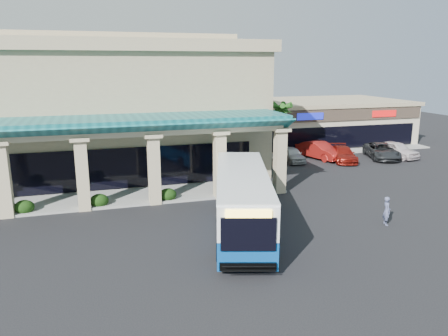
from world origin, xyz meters
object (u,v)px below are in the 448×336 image
object	(u,v)px
pedestrian	(387,211)
car_white	(319,150)
transit_bus	(242,202)
car_extra	(396,150)
car_gray	(382,151)
car_silver	(292,154)
car_red	(343,154)

from	to	relation	value
pedestrian	car_white	bearing A→B (deg)	-2.36
transit_bus	car_extra	bearing A→B (deg)	50.18
pedestrian	car_extra	distance (m)	20.16
pedestrian	car_gray	size ratio (longest dim) A/B	0.31
pedestrian	car_gray	distance (m)	19.19
car_white	car_gray	size ratio (longest dim) A/B	0.93
pedestrian	car_silver	distance (m)	17.03
pedestrian	car_gray	bearing A→B (deg)	-21.13
pedestrian	car_extra	size ratio (longest dim) A/B	0.36
car_gray	car_extra	xyz separation A→B (m)	(1.63, -0.03, 0.05)
car_gray	car_red	bearing A→B (deg)	-160.98
car_white	car_red	bearing A→B (deg)	-64.53
car_gray	car_extra	world-z (taller)	car_extra
pedestrian	car_red	distance (m)	17.04
car_white	car_red	distance (m)	2.31
transit_bus	car_silver	distance (m)	18.46
transit_bus	pedestrian	size ratio (longest dim) A/B	7.08
transit_bus	car_red	distance (m)	20.59
car_white	transit_bus	bearing A→B (deg)	-148.93
transit_bus	car_gray	size ratio (longest dim) A/B	2.19
transit_bus	car_gray	xyz separation A→B (m)	(19.44, 13.97, -0.91)
car_red	car_extra	world-z (taller)	car_extra
car_gray	car_silver	bearing A→B (deg)	-168.87
car_silver	car_extra	distance (m)	10.80
car_red	car_gray	bearing A→B (deg)	17.24
pedestrian	car_white	xyz separation A→B (m)	(5.20, 17.30, -0.01)
pedestrian	car_extra	bearing A→B (deg)	-24.96
pedestrian	car_extra	world-z (taller)	pedestrian
car_white	pedestrian	bearing A→B (deg)	-124.91
transit_bus	car_extra	size ratio (longest dim) A/B	2.52
car_white	car_gray	distance (m)	6.18
car_white	car_extra	distance (m)	7.77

